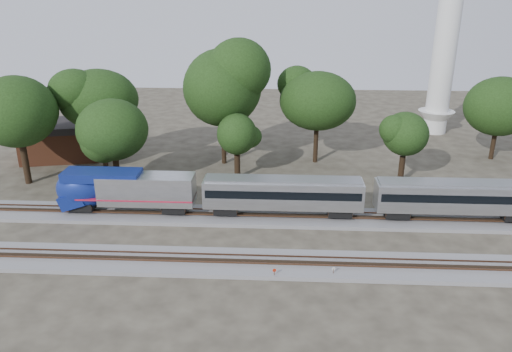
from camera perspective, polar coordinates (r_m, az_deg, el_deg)
The scene contains 16 objects.
ground at distance 50.54m, azimuth 1.29°, elevation -7.85°, with size 160.00×160.00×0.00m, color #383328.
track_far at distance 55.77m, azimuth 1.49°, elevation -4.69°, with size 160.00×5.00×0.73m.
track_near at distance 46.97m, azimuth 1.14°, elevation -9.99°, with size 160.00×5.00×0.73m.
train at distance 57.79m, azimuth 22.14°, elevation -2.13°, with size 90.11×3.11×4.58m.
switch_stand_red at distance 44.83m, azimuth 2.11°, elevation -10.95°, with size 0.33×0.11×1.05m.
switch_stand_white at distance 45.61m, azimuth 8.83°, elevation -10.66°, with size 0.30×0.14×0.99m.
switch_lever at distance 45.90m, azimuth 8.71°, elevation -11.14°, with size 0.50×0.30×0.30m, color #512D19.
brick_building at distance 80.21m, azimuth -21.28°, elevation 3.88°, with size 12.62×10.11×5.39m.
tree_0 at distance 69.48m, azimuth -25.69°, elevation 6.63°, with size 9.74×9.74×13.73m.
tree_1 at distance 72.44m, azimuth -17.57°, elevation 8.33°, with size 9.84×9.84×13.88m.
tree_2 at distance 64.53m, azimuth -16.10°, elevation 5.10°, with size 7.74×7.74×10.91m.
tree_3 at distance 70.24m, azimuth -3.85°, elevation 10.05°, with size 11.27×11.27×15.89m.
tree_4 at distance 65.46m, azimuth -2.21°, elevation 4.79°, with size 6.24×6.24×8.80m.
tree_5 at distance 71.54m, azimuth 7.07°, elevation 8.50°, with size 9.23×9.23×13.01m.
tree_6 at distance 66.54m, azimuth 16.70°, elevation 4.62°, with size 6.74×6.74×9.51m.
tree_7 at distance 80.67m, azimuth 26.09°, elevation 7.14°, with size 8.10×8.10×11.42m.
Camera 1 is at (1.20, -44.23, 24.41)m, focal length 35.00 mm.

